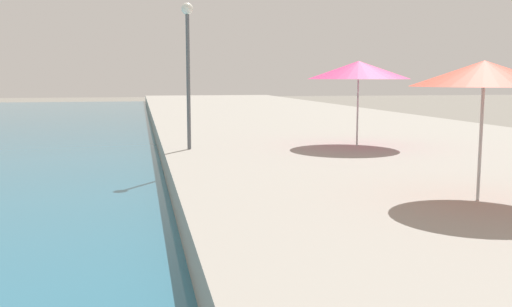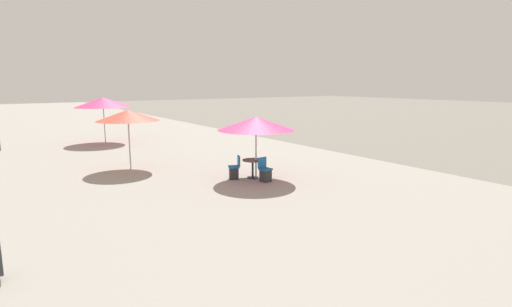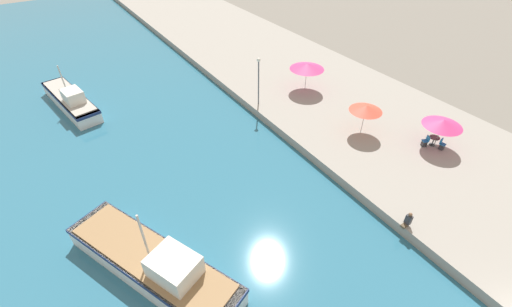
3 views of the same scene
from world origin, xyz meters
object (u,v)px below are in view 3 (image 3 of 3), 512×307
(cafe_table, at_px, (434,139))
(fishing_boat_near, at_px, (154,263))
(cafe_umbrella_pink, at_px, (443,123))
(cafe_umbrella_striped, at_px, (307,66))
(cafe_chair_left, at_px, (425,142))
(cafe_chair_right, at_px, (442,146))
(lamppost, at_px, (259,73))
(person_at_quay, at_px, (408,220))
(cafe_umbrella_white, at_px, (366,108))
(fishing_boat_mid, at_px, (71,100))

(cafe_table, bearing_deg, fishing_boat_near, 176.40)
(cafe_umbrella_pink, bearing_deg, cafe_umbrella_striped, 100.94)
(cafe_chair_left, bearing_deg, cafe_chair_right, -119.61)
(lamppost, bearing_deg, person_at_quay, -91.86)
(cafe_umbrella_striped, distance_m, lamppost, 5.64)
(cafe_chair_right, height_order, person_at_quay, person_at_quay)
(cafe_table, bearing_deg, cafe_umbrella_white, 128.45)
(cafe_umbrella_white, relative_size, cafe_chair_right, 2.93)
(person_at_quay, bearing_deg, fishing_boat_near, 157.87)
(fishing_boat_mid, bearing_deg, lamppost, -44.55)
(lamppost, bearing_deg, cafe_table, -58.35)
(fishing_boat_near, xyz_separation_m, cafe_umbrella_white, (19.11, 2.97, 2.14))
(cafe_chair_left, xyz_separation_m, person_at_quay, (-7.99, -4.54, 0.14))
(cafe_umbrella_striped, xyz_separation_m, cafe_chair_left, (1.82, -12.70, -2.19))
(fishing_boat_near, bearing_deg, fishing_boat_mid, 67.26)
(lamppost, bearing_deg, cafe_umbrella_white, -62.20)
(cafe_chair_left, bearing_deg, fishing_boat_near, 110.43)
(cafe_umbrella_white, distance_m, cafe_chair_left, 5.37)
(cafe_umbrella_striped, height_order, person_at_quay, cafe_umbrella_striped)
(cafe_chair_left, height_order, lamppost, lamppost)
(cafe_umbrella_white, xyz_separation_m, cafe_chair_left, (2.82, -4.10, -2.01))
(fishing_boat_near, bearing_deg, cafe_umbrella_pink, -27.90)
(cafe_umbrella_white, xyz_separation_m, lamppost, (-4.60, 8.73, 0.76))
(cafe_chair_left, bearing_deg, cafe_umbrella_white, 57.91)
(cafe_umbrella_pink, relative_size, cafe_chair_left, 3.27)
(fishing_boat_mid, height_order, cafe_umbrella_white, fishing_boat_mid)
(fishing_boat_near, height_order, cafe_umbrella_white, fishing_boat_near)
(person_at_quay, bearing_deg, cafe_table, 26.15)
(cafe_umbrella_white, height_order, cafe_table, cafe_umbrella_white)
(fishing_boat_mid, xyz_separation_m, lamppost, (14.96, -10.26, 2.97))
(cafe_chair_right, distance_m, person_at_quay, 9.43)
(cafe_umbrella_white, bearing_deg, fishing_boat_mid, 135.85)
(cafe_umbrella_pink, height_order, person_at_quay, cafe_umbrella_pink)
(fishing_boat_mid, xyz_separation_m, cafe_umbrella_striped, (20.56, -10.39, 2.39))
(cafe_umbrella_pink, relative_size, cafe_table, 3.71)
(person_at_quay, bearing_deg, cafe_umbrella_white, 59.10)
(fishing_boat_mid, height_order, person_at_quay, fishing_boat_mid)
(cafe_umbrella_pink, distance_m, lamppost, 15.60)
(fishing_boat_mid, distance_m, person_at_quay, 31.16)
(cafe_table, bearing_deg, lamppost, 121.65)
(cafe_umbrella_white, relative_size, cafe_table, 3.33)
(fishing_boat_mid, relative_size, cafe_umbrella_striped, 2.90)
(cafe_chair_right, bearing_deg, cafe_chair_left, -60.39)
(fishing_boat_near, height_order, fishing_boat_mid, fishing_boat_near)
(cafe_umbrella_striped, relative_size, cafe_table, 4.25)
(cafe_umbrella_striped, bearing_deg, cafe_table, -79.17)
(fishing_boat_near, height_order, cafe_table, fishing_boat_near)
(cafe_table, relative_size, person_at_quay, 0.76)
(fishing_boat_near, distance_m, fishing_boat_mid, 21.96)
(cafe_umbrella_white, distance_m, cafe_table, 5.88)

